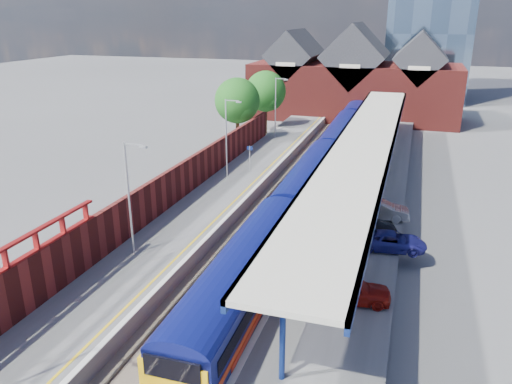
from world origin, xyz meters
TOP-DOWN VIEW (x-y plane):
  - ground at (0.00, 30.00)m, footprint 240.00×240.00m
  - ballast_bed at (0.00, 20.00)m, footprint 6.00×76.00m
  - rails at (0.00, 20.00)m, footprint 4.51×76.00m
  - left_platform at (-5.50, 20.00)m, footprint 5.00×76.00m
  - right_platform at (6.00, 20.00)m, footprint 6.00×76.00m
  - coping_left at (-3.15, 20.00)m, footprint 0.30×76.00m
  - coping_right at (3.15, 20.00)m, footprint 0.30×76.00m
  - yellow_line at (-3.75, 20.00)m, footprint 0.14×76.00m
  - train at (1.49, 28.26)m, footprint 3.04×65.94m
  - canopy at (5.48, 21.95)m, footprint 4.50×52.00m
  - lamp_post_b at (-6.36, 6.00)m, footprint 1.48×0.18m
  - lamp_post_c at (-6.36, 22.00)m, footprint 1.48×0.18m
  - lamp_post_d at (-6.36, 38.00)m, footprint 1.48×0.18m
  - platform_sign at (-5.00, 24.00)m, footprint 0.55×0.08m
  - brick_wall at (-8.10, 13.54)m, footprint 0.35×50.00m
  - station_building at (0.00, 58.00)m, footprint 30.00×12.12m
  - tree_near at (-10.35, 35.91)m, footprint 5.20×5.20m
  - tree_far at (-9.35, 43.91)m, footprint 5.20×5.20m
  - parked_car_red at (6.82, 4.58)m, footprint 4.30×2.32m
  - parked_car_silver at (7.27, 16.21)m, footprint 4.40×1.91m
  - parked_car_dark at (6.62, 13.67)m, footprint 4.49×2.57m
  - parked_car_blue at (8.50, 11.35)m, footprint 4.36×2.37m

SIDE VIEW (x-z plane):
  - ground at x=0.00m, z-range 0.00..0.00m
  - ballast_bed at x=0.00m, z-range 0.00..0.06m
  - rails at x=0.00m, z-range 0.05..0.19m
  - left_platform at x=-5.50m, z-range 0.00..1.00m
  - right_platform at x=6.00m, z-range 0.00..1.00m
  - yellow_line at x=-3.75m, z-range 1.00..1.01m
  - coping_left at x=-3.15m, z-range 1.00..1.05m
  - coping_right at x=3.15m, z-range 1.00..1.05m
  - parked_car_blue at x=8.50m, z-range 1.00..2.16m
  - parked_car_dark at x=6.62m, z-range 1.00..2.23m
  - parked_car_red at x=6.82m, z-range 1.00..2.39m
  - parked_car_silver at x=7.27m, z-range 1.00..2.41m
  - train at x=1.49m, z-range 0.40..3.85m
  - brick_wall at x=-8.10m, z-range 0.52..4.38m
  - platform_sign at x=-5.00m, z-range 1.44..3.94m
  - lamp_post_b at x=-6.36m, z-range 1.49..8.49m
  - lamp_post_c at x=-6.36m, z-range 1.49..8.49m
  - lamp_post_d at x=-6.36m, z-range 1.49..8.49m
  - canopy at x=5.48m, z-range 3.01..7.49m
  - tree_near at x=-10.35m, z-range 1.30..9.40m
  - tree_far at x=-9.35m, z-range 1.30..9.40m
  - station_building at x=0.00m, z-range -1.44..12.34m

